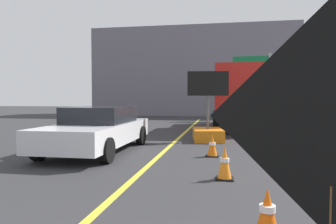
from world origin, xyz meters
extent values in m
cube|color=yellow|center=(0.00, 6.00, 0.00)|extent=(0.14, 36.00, 0.01)
cube|color=orange|center=(2.50, 1.71, 1.52)|extent=(1.55, 0.16, 1.56)
cube|color=black|center=(2.50, 1.69, 1.52)|extent=(1.63, 0.15, 1.63)
cube|color=black|center=(2.51, 1.73, 1.52)|extent=(0.28, 0.03, 0.52)
cube|color=orange|center=(1.21, 11.75, 0.23)|extent=(1.34, 1.93, 0.45)
cylinder|color=#4C4C4C|center=(1.21, 11.75, 1.10)|extent=(0.10, 0.10, 1.30)
cube|color=black|center=(1.21, 11.75, 2.23)|extent=(1.60, 0.30, 0.95)
sphere|color=yellow|center=(1.75, 11.88, 2.23)|extent=(0.09, 0.09, 0.09)
sphere|color=yellow|center=(1.45, 11.84, 2.23)|extent=(0.09, 0.09, 0.09)
sphere|color=yellow|center=(1.16, 11.79, 2.23)|extent=(0.09, 0.09, 0.09)
sphere|color=yellow|center=(0.86, 11.75, 2.23)|extent=(0.09, 0.09, 0.09)
sphere|color=yellow|center=(0.69, 11.73, 2.41)|extent=(0.09, 0.09, 0.09)
sphere|color=yellow|center=(0.69, 11.73, 2.04)|extent=(0.09, 0.09, 0.09)
cube|color=black|center=(2.58, 17.02, 0.57)|extent=(1.84, 7.48, 0.25)
cube|color=silver|center=(2.53, 19.70, 1.65)|extent=(2.47, 2.13, 1.90)
cube|color=red|center=(2.60, 15.87, 1.95)|extent=(2.53, 5.11, 2.51)
cylinder|color=black|center=(1.37, 19.53, 0.45)|extent=(0.30, 0.91, 0.90)
cylinder|color=black|center=(3.69, 19.57, 0.45)|extent=(0.30, 0.91, 0.90)
cylinder|color=black|center=(1.46, 14.76, 0.45)|extent=(0.30, 0.91, 0.90)
cylinder|color=black|center=(3.79, 14.80, 0.45)|extent=(0.30, 0.91, 0.90)
cube|color=silver|center=(-2.03, 8.56, 0.58)|extent=(2.00, 4.98, 0.60)
cube|color=black|center=(-2.03, 8.81, 1.13)|extent=(1.75, 2.25, 0.50)
cylinder|color=black|center=(-1.10, 6.92, 0.33)|extent=(0.22, 0.66, 0.66)
cylinder|color=black|center=(-2.99, 6.93, 0.33)|extent=(0.22, 0.66, 0.66)
cylinder|color=black|center=(-1.08, 10.20, 0.33)|extent=(0.22, 0.66, 0.66)
cylinder|color=black|center=(-2.97, 10.21, 0.33)|extent=(0.22, 0.66, 0.66)
cylinder|color=gray|center=(5.21, 23.61, 2.50)|extent=(0.18, 0.18, 5.00)
cube|color=#0F6033|center=(3.81, 23.68, 4.15)|extent=(2.60, 0.18, 1.30)
cube|color=white|center=(3.81, 23.71, 4.15)|extent=(1.82, 0.09, 0.18)
cube|color=slate|center=(-1.06, 31.09, 4.18)|extent=(19.24, 6.19, 8.36)
cone|color=#EA5B0C|center=(2.31, 3.26, 0.31)|extent=(0.28, 0.28, 0.56)
cylinder|color=white|center=(2.31, 3.26, 0.34)|extent=(0.19, 0.19, 0.08)
cube|color=black|center=(1.83, 5.84, 0.01)|extent=(0.36, 0.36, 0.03)
cone|color=orange|center=(1.83, 5.84, 0.36)|extent=(0.28, 0.28, 0.66)
cylinder|color=white|center=(1.83, 5.84, 0.39)|extent=(0.19, 0.19, 0.08)
cube|color=black|center=(1.50, 8.33, 0.01)|extent=(0.36, 0.36, 0.03)
cone|color=orange|center=(1.50, 8.33, 0.33)|extent=(0.28, 0.28, 0.60)
cylinder|color=white|center=(1.50, 8.33, 0.36)|extent=(0.19, 0.19, 0.08)
camera|label=1|loc=(1.78, -0.55, 1.64)|focal=33.48mm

